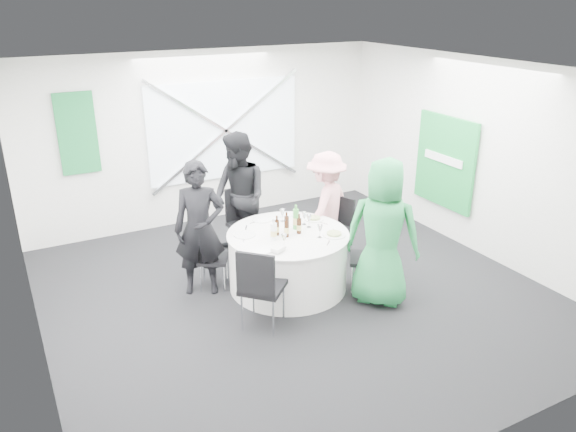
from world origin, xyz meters
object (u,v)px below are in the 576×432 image
chair_front_left (260,283)px  person_man_back (239,197)px  banquet_table (288,260)px  chair_front_right (374,252)px  chair_back_left (207,254)px  chair_back (244,217)px  chair_back_right (339,223)px  clear_water_bottle (274,232)px  person_woman_green (383,233)px  person_man_back_left (200,229)px  person_woman_pink (326,206)px  green_water_bottle (296,219)px

chair_front_left → person_man_back: 1.98m
banquet_table → chair_front_right: size_ratio=1.66×
chair_back_left → chair_front_right: chair_front_right is taller
chair_back → chair_back_left: (-0.82, -0.65, -0.12)m
chair_back_right → clear_water_bottle: 1.52m
chair_front_right → person_woman_green: bearing=17.9°
person_man_back → clear_water_bottle: 1.21m
chair_back_left → chair_front_right: bearing=-93.2°
person_man_back_left → clear_water_bottle: person_man_back_left is taller
chair_back → person_woman_green: (0.94, -2.01, 0.32)m
chair_back_left → clear_water_bottle: clear_water_bottle is taller
chair_back_left → person_man_back: person_man_back is taller
person_man_back_left → person_man_back: (0.84, 0.69, 0.05)m
chair_back → chair_back_left: 1.05m
person_man_back → person_woman_pink: (1.09, -0.56, -0.14)m
chair_front_right → green_water_bottle: 1.08m
person_woman_green → chair_front_right: bearing=-61.1°
person_man_back_left → banquet_table: bearing=-0.0°
banquet_table → person_woman_green: bearing=-45.6°
chair_front_right → clear_water_bottle: clear_water_bottle is taller
person_man_back_left → person_man_back: size_ratio=0.94×
chair_front_right → person_man_back: size_ratio=0.51×
chair_back_right → chair_front_right: size_ratio=0.93×
chair_back → person_man_back: bearing=-166.7°
clear_water_bottle → chair_front_right: bearing=-25.3°
person_man_back_left → chair_front_left: bearing=-54.3°
chair_back_left → chair_back_right: bearing=-61.2°
banquet_table → chair_back_right: size_ratio=1.79×
chair_back → chair_front_left: size_ratio=1.00×
banquet_table → person_man_back_left: 1.21m
person_man_back_left → chair_back_right: bearing=25.1°
person_woman_pink → clear_water_bottle: bearing=-2.6°
chair_back_left → person_woman_green: 2.26m
person_man_back_left → person_woman_green: person_woman_green is taller
chair_back_right → chair_front_left: size_ratio=0.86×
banquet_table → chair_back: bearing=95.2°
chair_back → green_water_bottle: 1.13m
green_water_bottle → chair_front_left: bearing=-137.8°
chair_front_left → person_man_back_left: size_ratio=0.59×
chair_back_left → chair_front_left: size_ratio=0.81×
chair_back_left → person_man_back: size_ratio=0.45×
person_man_back_left → person_woman_green: bearing=-11.7°
chair_front_right → person_woman_pink: size_ratio=0.60×
chair_back → person_woman_pink: 1.19m
person_woman_pink → person_man_back_left: bearing=-27.9°
chair_back_left → clear_water_bottle: (0.68, -0.58, 0.39)m
person_woman_pink → green_water_bottle: person_woman_pink is taller
chair_front_left → person_man_back_left: bearing=-31.8°
person_man_back_left → green_water_bottle: (1.18, -0.34, 0.02)m
chair_back_right → person_man_back_left: (-2.13, -0.08, 0.36)m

